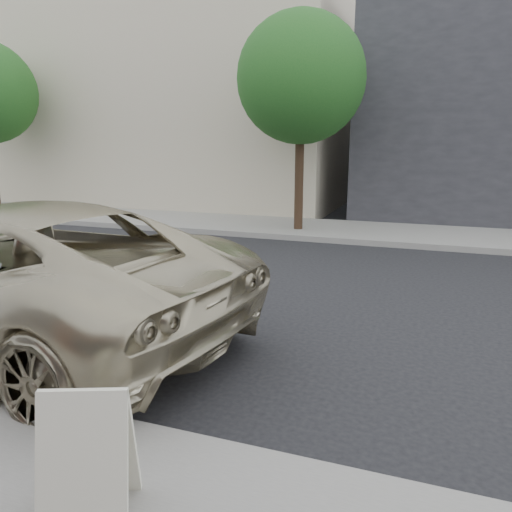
% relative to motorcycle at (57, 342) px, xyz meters
% --- Properties ---
extents(ground, '(120.00, 120.00, 0.00)m').
position_rel_motorcycle_xyz_m(ground, '(-1.86, -3.64, -0.57)').
color(ground, black).
rests_on(ground, ground).
extents(far_sidewalk, '(44.00, 3.00, 0.15)m').
position_rel_motorcycle_xyz_m(far_sidewalk, '(-1.86, -10.14, -0.50)').
color(far_sidewalk, gray).
rests_on(far_sidewalk, ground).
extents(far_building_cream, '(14.00, 11.00, 8.00)m').
position_rel_motorcycle_xyz_m(far_building_cream, '(7.14, -17.13, 3.43)').
color(far_building_cream, beige).
rests_on(far_building_cream, ground).
extents(street_tree_mid, '(3.40, 3.40, 5.70)m').
position_rel_motorcycle_xyz_m(street_tree_mid, '(0.14, -9.64, 3.56)').
color(street_tree_mid, '#352518').
rests_on(street_tree_mid, far_sidewalk).
extents(motorcycle, '(2.11, 0.79, 1.33)m').
position_rel_motorcycle_xyz_m(motorcycle, '(0.00, 0.00, 0.00)').
color(motorcycle, black).
rests_on(motorcycle, ground).
extents(minivan, '(6.86, 3.92, 1.80)m').
position_rel_motorcycle_xyz_m(minivan, '(1.64, -1.04, 0.33)').
color(minivan, '#B9AF90').
rests_on(minivan, ground).
extents(sandwich_sign, '(0.71, 0.69, 0.89)m').
position_rel_motorcycle_xyz_m(sandwich_sign, '(-1.51, 1.43, 0.02)').
color(sandwich_sign, white).
rests_on(sandwich_sign, near_sidewalk).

